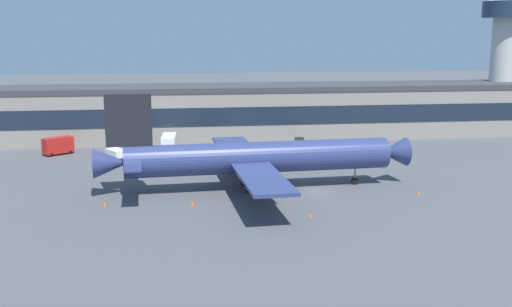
{
  "coord_description": "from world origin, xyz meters",
  "views": [
    {
      "loc": [
        -22.3,
        -89.58,
        24.23
      ],
      "look_at": [
        -8.84,
        6.49,
        5.0
      ],
      "focal_mm": 42.13,
      "sensor_mm": 36.0,
      "label": 1
    }
  ],
  "objects_px": {
    "pushback_tractor": "(117,153)",
    "belt_loader": "(299,143)",
    "traffic_cone_3": "(418,192)",
    "traffic_cone_0": "(105,204)",
    "baggage_tug": "(334,147)",
    "traffic_cone_1": "(310,215)",
    "fuel_truck": "(169,142)",
    "stair_truck": "(57,145)",
    "control_tower": "(504,46)",
    "airliner": "(254,158)",
    "traffic_cone_2": "(192,203)"
  },
  "relations": [
    {
      "from": "fuel_truck",
      "to": "traffic_cone_0",
      "type": "distance_m",
      "value": 42.41
    },
    {
      "from": "traffic_cone_0",
      "to": "belt_loader",
      "type": "bearing_deg",
      "value": 47.07
    },
    {
      "from": "fuel_truck",
      "to": "belt_loader",
      "type": "distance_m",
      "value": 28.04
    },
    {
      "from": "traffic_cone_0",
      "to": "traffic_cone_2",
      "type": "height_order",
      "value": "traffic_cone_2"
    },
    {
      "from": "fuel_truck",
      "to": "airliner",
      "type": "bearing_deg",
      "value": -68.82
    },
    {
      "from": "airliner",
      "to": "stair_truck",
      "type": "xyz_separation_m",
      "value": [
        -36.15,
        33.54,
        -3.18
      ]
    },
    {
      "from": "baggage_tug",
      "to": "traffic_cone_1",
      "type": "height_order",
      "value": "baggage_tug"
    },
    {
      "from": "baggage_tug",
      "to": "traffic_cone_3",
      "type": "xyz_separation_m",
      "value": [
        3.98,
        -35.07,
        -0.79
      ]
    },
    {
      "from": "control_tower",
      "to": "baggage_tug",
      "type": "bearing_deg",
      "value": -154.89
    },
    {
      "from": "control_tower",
      "to": "traffic_cone_0",
      "type": "height_order",
      "value": "control_tower"
    },
    {
      "from": "pushback_tractor",
      "to": "belt_loader",
      "type": "xyz_separation_m",
      "value": [
        38.38,
        5.1,
        0.1
      ]
    },
    {
      "from": "belt_loader",
      "to": "baggage_tug",
      "type": "bearing_deg",
      "value": -37.69
    },
    {
      "from": "airliner",
      "to": "traffic_cone_0",
      "type": "distance_m",
      "value": 24.04
    },
    {
      "from": "traffic_cone_2",
      "to": "fuel_truck",
      "type": "bearing_deg",
      "value": 94.53
    },
    {
      "from": "traffic_cone_2",
      "to": "traffic_cone_3",
      "type": "bearing_deg",
      "value": 2.14
    },
    {
      "from": "traffic_cone_0",
      "to": "traffic_cone_3",
      "type": "bearing_deg",
      "value": 0.0
    },
    {
      "from": "traffic_cone_3",
      "to": "traffic_cone_0",
      "type": "bearing_deg",
      "value": -180.0
    },
    {
      "from": "stair_truck",
      "to": "traffic_cone_3",
      "type": "bearing_deg",
      "value": -33.39
    },
    {
      "from": "airliner",
      "to": "control_tower",
      "type": "distance_m",
      "value": 89.69
    },
    {
      "from": "fuel_truck",
      "to": "traffic_cone_2",
      "type": "relative_size",
      "value": 11.61
    },
    {
      "from": "airliner",
      "to": "baggage_tug",
      "type": "distance_m",
      "value": 35.47
    },
    {
      "from": "pushback_tractor",
      "to": "belt_loader",
      "type": "height_order",
      "value": "belt_loader"
    },
    {
      "from": "airliner",
      "to": "stair_truck",
      "type": "bearing_deg",
      "value": 137.14
    },
    {
      "from": "control_tower",
      "to": "pushback_tractor",
      "type": "relative_size",
      "value": 6.32
    },
    {
      "from": "fuel_truck",
      "to": "belt_loader",
      "type": "bearing_deg",
      "value": -3.0
    },
    {
      "from": "traffic_cone_0",
      "to": "fuel_truck",
      "type": "bearing_deg",
      "value": 77.55
    },
    {
      "from": "pushback_tractor",
      "to": "belt_loader",
      "type": "relative_size",
      "value": 0.82
    },
    {
      "from": "traffic_cone_0",
      "to": "traffic_cone_3",
      "type": "xyz_separation_m",
      "value": [
        47.38,
        0.0,
        -0.02
      ]
    },
    {
      "from": "control_tower",
      "to": "fuel_truck",
      "type": "bearing_deg",
      "value": -168.45
    },
    {
      "from": "stair_truck",
      "to": "pushback_tractor",
      "type": "bearing_deg",
      "value": -23.53
    },
    {
      "from": "traffic_cone_1",
      "to": "traffic_cone_2",
      "type": "distance_m",
      "value": 17.46
    },
    {
      "from": "fuel_truck",
      "to": "stair_truck",
      "type": "relative_size",
      "value": 1.38
    },
    {
      "from": "baggage_tug",
      "to": "belt_loader",
      "type": "bearing_deg",
      "value": 142.31
    },
    {
      "from": "belt_loader",
      "to": "baggage_tug",
      "type": "height_order",
      "value": "belt_loader"
    },
    {
      "from": "belt_loader",
      "to": "stair_truck",
      "type": "bearing_deg",
      "value": 179.71
    },
    {
      "from": "traffic_cone_0",
      "to": "traffic_cone_2",
      "type": "bearing_deg",
      "value": -5.93
    },
    {
      "from": "pushback_tractor",
      "to": "traffic_cone_2",
      "type": "relative_size",
      "value": 7.4
    },
    {
      "from": "stair_truck",
      "to": "traffic_cone_0",
      "type": "bearing_deg",
      "value": -71.36
    },
    {
      "from": "control_tower",
      "to": "fuel_truck",
      "type": "distance_m",
      "value": 88.59
    },
    {
      "from": "control_tower",
      "to": "belt_loader",
      "type": "distance_m",
      "value": 63.03
    },
    {
      "from": "traffic_cone_1",
      "to": "traffic_cone_3",
      "type": "distance_m",
      "value": 21.39
    },
    {
      "from": "pushback_tractor",
      "to": "fuel_truck",
      "type": "bearing_deg",
      "value": 32.29
    },
    {
      "from": "airliner",
      "to": "traffic_cone_3",
      "type": "bearing_deg",
      "value": -14.97
    },
    {
      "from": "stair_truck",
      "to": "traffic_cone_2",
      "type": "height_order",
      "value": "stair_truck"
    },
    {
      "from": "traffic_cone_2",
      "to": "traffic_cone_1",
      "type": "bearing_deg",
      "value": -26.96
    },
    {
      "from": "airliner",
      "to": "traffic_cone_1",
      "type": "distance_m",
      "value": 17.45
    },
    {
      "from": "control_tower",
      "to": "traffic_cone_0",
      "type": "bearing_deg",
      "value": -147.97
    },
    {
      "from": "traffic_cone_2",
      "to": "stair_truck",
      "type": "bearing_deg",
      "value": 122.15
    },
    {
      "from": "pushback_tractor",
      "to": "stair_truck",
      "type": "height_order",
      "value": "stair_truck"
    },
    {
      "from": "control_tower",
      "to": "belt_loader",
      "type": "xyz_separation_m",
      "value": [
        -56.68,
        -18.78,
        -20.18
      ]
    }
  ]
}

